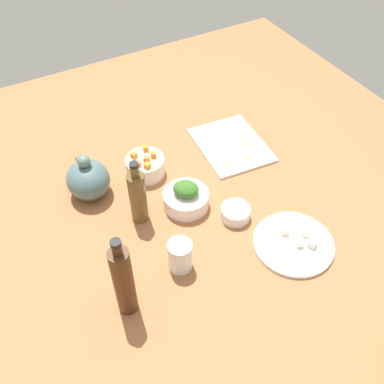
# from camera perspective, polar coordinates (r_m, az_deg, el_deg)

# --- Properties ---
(tabletop) EXTENTS (1.90, 1.90, 0.03)m
(tabletop) POSITION_cam_1_polar(r_m,az_deg,el_deg) (1.43, 0.00, -1.79)
(tabletop) COLOR #9A5E38
(tabletop) RESTS_ON ground
(cutting_board) EXTENTS (0.30, 0.25, 0.01)m
(cutting_board) POSITION_cam_1_polar(r_m,az_deg,el_deg) (1.62, 5.03, 6.02)
(cutting_board) COLOR white
(cutting_board) RESTS_ON tabletop
(plate_tofu) EXTENTS (0.24, 0.24, 0.01)m
(plate_tofu) POSITION_cam_1_polar(r_m,az_deg,el_deg) (1.34, 12.88, -6.48)
(plate_tofu) COLOR white
(plate_tofu) RESTS_ON tabletop
(bowl_greens) EXTENTS (0.14, 0.14, 0.05)m
(bowl_greens) POSITION_cam_1_polar(r_m,az_deg,el_deg) (1.39, -0.81, -0.91)
(bowl_greens) COLOR white
(bowl_greens) RESTS_ON tabletop
(bowl_carrots) EXTENTS (0.13, 0.13, 0.06)m
(bowl_carrots) POSITION_cam_1_polar(r_m,az_deg,el_deg) (1.50, -5.99, 3.32)
(bowl_carrots) COLOR white
(bowl_carrots) RESTS_ON tabletop
(bowl_small_side) EXTENTS (0.09, 0.09, 0.04)m
(bowl_small_side) POSITION_cam_1_polar(r_m,az_deg,el_deg) (1.37, 5.59, -2.68)
(bowl_small_side) COLOR white
(bowl_small_side) RESTS_ON tabletop
(teapot) EXTENTS (0.16, 0.14, 0.16)m
(teapot) POSITION_cam_1_polar(r_m,az_deg,el_deg) (1.44, -13.20, 1.65)
(teapot) COLOR #486669
(teapot) RESTS_ON tabletop
(bottle_0) EXTENTS (0.05, 0.05, 0.23)m
(bottle_0) POSITION_cam_1_polar(r_m,az_deg,el_deg) (1.31, -6.97, -0.53)
(bottle_0) COLOR brown
(bottle_0) RESTS_ON tabletop
(bottle_1) EXTENTS (0.05, 0.05, 0.28)m
(bottle_1) POSITION_cam_1_polar(r_m,az_deg,el_deg) (1.11, -8.79, -11.20)
(bottle_1) COLOR #472914
(bottle_1) RESTS_ON tabletop
(drinking_glass_0) EXTENTS (0.07, 0.07, 0.10)m
(drinking_glass_0) POSITION_cam_1_polar(r_m,az_deg,el_deg) (1.23, -1.54, -8.16)
(drinking_glass_0) COLOR white
(drinking_glass_0) RESTS_ON tabletop
(carrot_cube_0) EXTENTS (0.02, 0.02, 0.02)m
(carrot_cube_0) POSITION_cam_1_polar(r_m,az_deg,el_deg) (1.44, -5.75, 3.39)
(carrot_cube_0) COLOR orange
(carrot_cube_0) RESTS_ON bowl_carrots
(carrot_cube_1) EXTENTS (0.02, 0.02, 0.02)m
(carrot_cube_1) POSITION_cam_1_polar(r_m,az_deg,el_deg) (1.48, -4.99, 4.77)
(carrot_cube_1) COLOR orange
(carrot_cube_1) RESTS_ON bowl_carrots
(carrot_cube_2) EXTENTS (0.02, 0.02, 0.02)m
(carrot_cube_2) POSITION_cam_1_polar(r_m,az_deg,el_deg) (1.50, -5.98, 5.57)
(carrot_cube_2) COLOR orange
(carrot_cube_2) RESTS_ON bowl_carrots
(carrot_cube_3) EXTENTS (0.02, 0.02, 0.02)m
(carrot_cube_3) POSITION_cam_1_polar(r_m,az_deg,el_deg) (1.45, -7.02, 3.55)
(carrot_cube_3) COLOR orange
(carrot_cube_3) RESTS_ON bowl_carrots
(carrot_cube_4) EXTENTS (0.02, 0.02, 0.02)m
(carrot_cube_4) POSITION_cam_1_polar(r_m,az_deg,el_deg) (1.48, -7.47, 4.72)
(carrot_cube_4) COLOR orange
(carrot_cube_4) RESTS_ON bowl_carrots
(carrot_cube_5) EXTENTS (0.03, 0.03, 0.02)m
(carrot_cube_5) POSITION_cam_1_polar(r_m,az_deg,el_deg) (1.46, -5.85, 4.21)
(carrot_cube_5) COLOR orange
(carrot_cube_5) RESTS_ON bowl_carrots
(chopped_greens_mound) EXTENTS (0.10, 0.10, 0.04)m
(chopped_greens_mound) POSITION_cam_1_polar(r_m,az_deg,el_deg) (1.36, -0.83, 0.45)
(chopped_greens_mound) COLOR #356624
(chopped_greens_mound) RESTS_ON bowl_greens
(tofu_cube_0) EXTENTS (0.03, 0.03, 0.02)m
(tofu_cube_0) POSITION_cam_1_polar(r_m,az_deg,el_deg) (1.32, 13.61, -6.37)
(tofu_cube_0) COLOR white
(tofu_cube_0) RESTS_ON plate_tofu
(tofu_cube_1) EXTENTS (0.03, 0.03, 0.02)m
(tofu_cube_1) POSITION_cam_1_polar(r_m,az_deg,el_deg) (1.35, 14.32, -5.00)
(tofu_cube_1) COLOR #FAE5CC
(tofu_cube_1) RESTS_ON plate_tofu
(tofu_cube_2) EXTENTS (0.03, 0.03, 0.02)m
(tofu_cube_2) POSITION_cam_1_polar(r_m,az_deg,el_deg) (1.33, 15.18, -6.41)
(tofu_cube_2) COLOR silver
(tofu_cube_2) RESTS_ON plate_tofu
(tofu_cube_3) EXTENTS (0.03, 0.03, 0.02)m
(tofu_cube_3) POSITION_cam_1_polar(r_m,az_deg,el_deg) (1.34, 11.84, -4.87)
(tofu_cube_3) COLOR white
(tofu_cube_3) RESTS_ON plate_tofu
(dumpling_0) EXTENTS (0.05, 0.05, 0.03)m
(dumpling_0) POSITION_cam_1_polar(r_m,az_deg,el_deg) (1.61, 7.34, 6.44)
(dumpling_0) COLOR beige
(dumpling_0) RESTS_ON cutting_board
(dumpling_1) EXTENTS (0.07, 0.07, 0.02)m
(dumpling_1) POSITION_cam_1_polar(r_m,az_deg,el_deg) (1.58, 3.62, 5.90)
(dumpling_1) COLOR beige
(dumpling_1) RESTS_ON cutting_board
(dumpling_2) EXTENTS (0.07, 0.06, 0.03)m
(dumpling_2) POSITION_cam_1_polar(r_m,az_deg,el_deg) (1.52, 4.49, 4.08)
(dumpling_2) COLOR beige
(dumpling_2) RESTS_ON cutting_board
(dumpling_3) EXTENTS (0.05, 0.05, 0.02)m
(dumpling_3) POSITION_cam_1_polar(r_m,az_deg,el_deg) (1.66, 2.79, 8.20)
(dumpling_3) COLOR beige
(dumpling_3) RESTS_ON cutting_board
(dumpling_4) EXTENTS (0.07, 0.07, 0.02)m
(dumpling_4) POSITION_cam_1_polar(r_m,az_deg,el_deg) (1.65, 5.68, 7.77)
(dumpling_4) COLOR beige
(dumpling_4) RESTS_ON cutting_board
(dumpling_5) EXTENTS (0.05, 0.04, 0.03)m
(dumpling_5) POSITION_cam_1_polar(r_m,az_deg,el_deg) (1.55, 7.15, 4.58)
(dumpling_5) COLOR beige
(dumpling_5) RESTS_ON cutting_board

